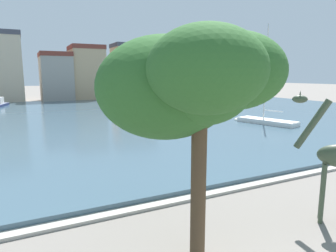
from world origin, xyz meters
TOP-DOWN VIEW (x-y plane):
  - harbor_water at (0.00, 31.05)m, footprint 85.76×47.73m
  - quay_edge_coping at (0.00, 6.94)m, footprint 85.76×0.50m
  - sailboat_white at (15.94, 18.64)m, footprint 3.20×6.65m
  - shade_tree at (-0.66, 4.02)m, footprint 4.86×5.02m
  - townhouse_narrow_midrow at (1.45, 57.05)m, footprint 5.53×8.08m
  - townhouse_tall_gabled at (7.20, 57.17)m, footprint 6.11×7.63m
  - townhouse_corner_house at (16.93, 57.67)m, footprint 8.44×6.04m

SIDE VIEW (x-z plane):
  - quay_edge_coping at x=0.00m, z-range 0.00..0.12m
  - harbor_water at x=0.00m, z-range 0.00..0.30m
  - sailboat_white at x=15.94m, z-range -4.31..5.16m
  - townhouse_narrow_midrow at x=1.45m, z-range 0.01..8.98m
  - shade_tree at x=-0.66m, z-range 1.66..7.66m
  - townhouse_tall_gabled at x=7.20m, z-range 0.01..10.46m
  - townhouse_corner_house at x=16.93m, z-range 0.01..11.26m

